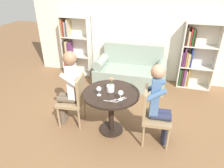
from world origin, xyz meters
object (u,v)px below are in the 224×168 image
Objects in this scene: chair_left at (75,98)px; person_right at (160,104)px; wine_glass_right at (121,93)px; wine_glass_left at (99,89)px; flower_vase at (111,87)px; bookshelf_right at (193,58)px; chair_right at (152,114)px; couch at (130,72)px; person_left at (69,87)px; bookshelf_left at (74,47)px.

person_right is at bearing 80.01° from chair_left.
person_right is at bearing 12.21° from wine_glass_right.
chair_left is at bearing 160.94° from wine_glass_left.
wine_glass_left is 0.21m from flower_vase.
bookshelf_right is 2.48m from wine_glass_right.
wine_glass_left is (0.49, -0.17, 0.34)m from chair_left.
wine_glass_right is (-0.46, -0.11, 0.35)m from chair_right.
wine_glass_left is (-0.15, -1.87, 0.52)m from couch.
person_left reaches higher than wine_glass_left.
flower_vase is at bearing -52.24° from bookshelf_left.
person_left reaches higher than chair_right.
person_right is at bearing -106.82° from bookshelf_right.
bookshelf_left is at bearing 123.14° from wine_glass_left.
person_left is 0.61m from wine_glass_left.
wine_glass_left is 0.95× the size of wine_glass_right.
person_right is (2.29, -2.06, -0.04)m from bookshelf_left.
chair_left is at bearing -110.86° from couch.
bookshelf_left is 1.00× the size of bookshelf_right.
bookshelf_right reaches higher than flower_vase.
couch is 6.70× the size of flower_vase.
wine_glass_right is (-1.17, -2.18, 0.14)m from bookshelf_right.
chair_left is at bearing -135.55° from bookshelf_right.
chair_left is (-2.01, -1.97, -0.20)m from bookshelf_right.
flower_vase is at bearing -90.66° from couch.
chair_left is 3.70× the size of flower_vase.
wine_glass_left is (-1.51, -2.14, 0.14)m from bookshelf_right.
chair_right is at bearing -108.95° from bookshelf_right.
person_left is 9.29× the size of wine_glass_left.
wine_glass_right is at bearing -84.50° from couch.
person_left is (0.82, -1.98, 0.00)m from bookshelf_left.
couch is at bearing 150.68° from person_left.
person_right is (-0.62, -2.06, -0.03)m from bookshelf_right.
couch is 1.99m from wine_glass_right.
chair_left is 5.99× the size of wine_glass_right.
chair_right is at bearing 79.26° from chair_left.
bookshelf_left is 2.18m from chair_left.
couch is at bearing 17.94° from person_right.
wine_glass_right is 0.62× the size of flower_vase.
flower_vase reaches higher than wine_glass_left.
person_right is (0.74, -1.79, 0.36)m from couch.
person_right is 5.28× the size of flower_vase.
bookshelf_left is 6.10× the size of flower_vase.
bookshelf_right is at bearing 61.67° from wine_glass_right.
person_left is (-0.08, -0.02, 0.22)m from chair_left.
bookshelf_right is 2.82m from chair_left.
bookshelf_right is (2.91, -0.00, -0.01)m from bookshelf_left.
chair_right is at bearing -70.23° from couch.
chair_left is 1.00× the size of chair_right.
person_right reaches higher than flower_vase.
flower_vase is at bearing 50.02° from wine_glass_left.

